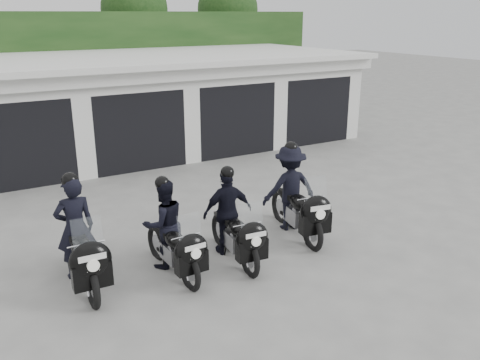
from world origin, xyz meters
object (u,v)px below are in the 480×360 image
police_bike_a (79,242)px  police_bike_d (293,194)px  police_bike_c (231,219)px  police_bike_b (169,231)px

police_bike_a → police_bike_d: police_bike_d is taller
police_bike_a → police_bike_c: bearing=-5.7°
police_bike_b → police_bike_c: police_bike_c is taller
police_bike_a → police_bike_d: size_ratio=1.01×
police_bike_b → police_bike_a: bearing=166.9°
police_bike_c → police_bike_d: bearing=17.7°
police_bike_a → police_bike_c: (2.60, -0.36, -0.02)m
police_bike_a → police_bike_b: size_ratio=1.11×
police_bike_c → police_bike_d: (1.62, 0.35, 0.08)m
police_bike_a → police_bike_d: (4.22, -0.00, 0.06)m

